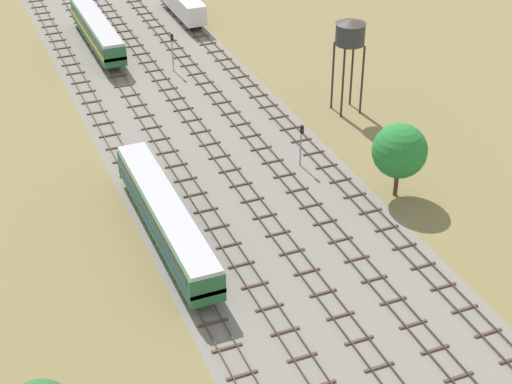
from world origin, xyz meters
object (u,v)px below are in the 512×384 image
(diesel_railcar_left_near, at_px, (97,30))
(water_tower, at_px, (350,34))
(freight_boxcar_centre_right_mid, at_px, (182,2))
(signal_post_nearest, at_px, (172,47))
(signal_post_near, at_px, (301,140))
(passenger_coach_far_left_nearest, at_px, (166,216))

(diesel_railcar_left_near, bearing_deg, water_tower, -53.52)
(freight_boxcar_centre_right_mid, bearing_deg, signal_post_nearest, -111.55)
(water_tower, distance_m, signal_post_nearest, 24.41)
(freight_boxcar_centre_right_mid, height_order, water_tower, water_tower)
(diesel_railcar_left_near, distance_m, water_tower, 37.42)
(diesel_railcar_left_near, bearing_deg, signal_post_nearest, -57.89)
(diesel_railcar_left_near, height_order, signal_post_near, signal_post_near)
(water_tower, distance_m, signal_post_near, 15.24)
(freight_boxcar_centre_right_mid, bearing_deg, signal_post_near, -92.94)
(signal_post_near, bearing_deg, diesel_railcar_left_near, 106.68)
(passenger_coach_far_left_nearest, bearing_deg, diesel_railcar_left_near, 84.24)
(diesel_railcar_left_near, bearing_deg, passenger_coach_far_left_nearest, -95.76)
(diesel_railcar_left_near, height_order, water_tower, water_tower)
(water_tower, xyz_separation_m, signal_post_near, (-10.17, -9.50, -6.21))
(passenger_coach_far_left_nearest, bearing_deg, signal_post_near, 24.28)
(signal_post_nearest, relative_size, signal_post_near, 1.07)
(freight_boxcar_centre_right_mid, relative_size, signal_post_near, 2.99)
(passenger_coach_far_left_nearest, height_order, signal_post_nearest, signal_post_nearest)
(diesel_railcar_left_near, bearing_deg, signal_post_near, -73.32)
(diesel_railcar_left_near, distance_m, freight_boxcar_centre_right_mid, 15.55)
(passenger_coach_far_left_nearest, bearing_deg, water_tower, 32.44)
(passenger_coach_far_left_nearest, relative_size, signal_post_nearest, 4.38)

